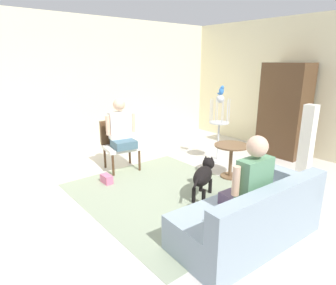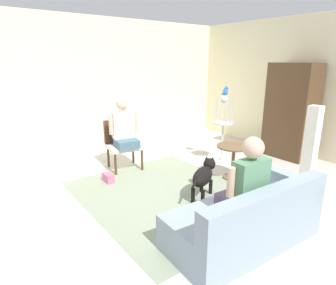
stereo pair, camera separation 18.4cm
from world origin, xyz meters
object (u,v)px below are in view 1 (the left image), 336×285
Objects in this scene: round_end_table at (231,155)px; person_on_couch at (251,179)px; armoire_cabinet at (284,110)px; couch at (251,218)px; armchair at (119,140)px; column_lamp at (306,146)px; handbag at (107,179)px; dog at (204,175)px; parrot at (221,91)px; bird_cage_stand at (219,128)px; person_on_armchair at (121,128)px.

person_on_couch is at bearing -45.39° from round_end_table.
armoire_cabinet is (-0.11, 1.85, 0.56)m from round_end_table.
armoire_cabinet is at bearing 93.54° from round_end_table.
armchair reaches higher than couch.
column_lamp is 3.31m from handbag.
dog is 4.54× the size of parrot.
parrot reaches higher than dog.
column_lamp is at bearing 7.46° from parrot.
parrot is (0.96, 1.73, 0.89)m from armchair.
handbag is at bearing -100.77° from bird_cage_stand.
parrot is at bearing -0.00° from bird_cage_stand.
dog is at bearing -76.45° from round_end_table.
dog is (0.22, -0.90, -0.06)m from round_end_table.
couch is at bearing -79.28° from column_lamp.
person_on_armchair is 1.07× the size of dog.
armoire_cabinet reaches higher than person_on_couch.
person_on_couch is at bearing -42.18° from parrot.
bird_cage_stand reaches higher than armchair.
round_end_table is 2.53× the size of handbag.
bird_cage_stand is at bearing 123.71° from dog.
armoire_cabinet reaches higher than handbag.
round_end_table is at bearing 134.61° from person_on_couch.
bird_cage_stand is 7.52× the size of parrot.
couch is 0.93× the size of armoire_cabinet.
handbag is at bearing -55.42° from person_on_armchair.
armoire_cabinet is (-1.44, 3.13, 0.69)m from couch.
armchair is 1.05× the size of person_on_armchair.
handbag is (-0.44, -2.29, -0.60)m from bird_cage_stand.
armoire_cabinet is at bearing 63.55° from armchair.
armoire_cabinet is at bearing 67.10° from parrot.
column_lamp is at bearing 38.75° from person_on_armchair.
couch is at bearing -44.13° from round_end_table.
person_on_couch is 3.57× the size of handbag.
armoire_cabinet is 3.90m from handbag.
round_end_table is at bearing 135.87° from couch.
person_on_couch is 0.63× the size of column_lamp.
couch is 2.99m from armchair.
armoire_cabinet is at bearing 114.02° from person_on_couch.
person_on_armchair is 3.15m from column_lamp.
armchair is at bearing -119.09° from parrot.
bird_cage_stand is (-2.00, 1.80, -0.07)m from person_on_couch.
couch is at bearing -65.36° from armoire_cabinet.
person_on_couch is (-0.03, -0.03, 0.47)m from couch.
armchair is 0.31m from person_on_armchair.
person_on_couch is at bearing -41.92° from bird_cage_stand.
parrot reaches higher than handbag.
dog is at bearing 160.95° from couch.
parrot is at bearing 144.85° from round_end_table.
bird_cage_stand is at bearing 65.50° from person_on_armchair.
person_on_armchair is 2.04m from parrot.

